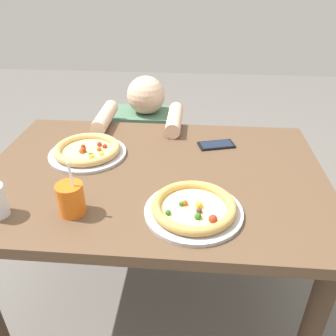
# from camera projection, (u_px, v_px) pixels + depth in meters

# --- Properties ---
(ground_plane) EXTENTS (8.00, 8.00, 0.00)m
(ground_plane) POSITION_uv_depth(u_px,v_px,m) (157.00, 302.00, 1.68)
(ground_plane) COLOR #66605B
(dining_table) EXTENTS (1.28, 0.88, 0.75)m
(dining_table) POSITION_uv_depth(u_px,v_px,m) (154.00, 195.00, 1.35)
(dining_table) COLOR brown
(dining_table) RESTS_ON ground
(pizza_near) EXTENTS (0.31, 0.31, 0.04)m
(pizza_near) POSITION_uv_depth(u_px,v_px,m) (194.00, 208.00, 1.07)
(pizza_near) COLOR #B7B7BC
(pizza_near) RESTS_ON dining_table
(pizza_far) EXTENTS (0.31, 0.31, 0.04)m
(pizza_far) POSITION_uv_depth(u_px,v_px,m) (87.00, 151.00, 1.39)
(pizza_far) COLOR #B7B7BC
(pizza_far) RESTS_ON dining_table
(drink_cup_colored) EXTENTS (0.08, 0.08, 0.18)m
(drink_cup_colored) POSITION_uv_depth(u_px,v_px,m) (71.00, 199.00, 1.06)
(drink_cup_colored) COLOR orange
(drink_cup_colored) RESTS_ON dining_table
(cell_phone) EXTENTS (0.16, 0.11, 0.01)m
(cell_phone) POSITION_uv_depth(u_px,v_px,m) (216.00, 145.00, 1.47)
(cell_phone) COLOR black
(cell_phone) RESTS_ON dining_table
(diner_seated) EXTENTS (0.40, 0.52, 0.92)m
(diner_seated) POSITION_uv_depth(u_px,v_px,m) (148.00, 161.00, 2.01)
(diner_seated) COLOR #333847
(diner_seated) RESTS_ON ground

